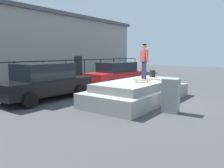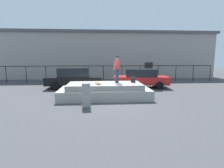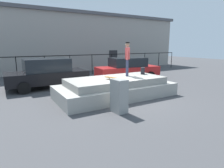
{
  "view_description": "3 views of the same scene",
  "coord_description": "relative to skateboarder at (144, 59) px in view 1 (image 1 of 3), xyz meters",
  "views": [
    {
      "loc": [
        -9.04,
        -4.66,
        2.21
      ],
      "look_at": [
        -0.72,
        1.55,
        0.77
      ],
      "focal_mm": 35.18,
      "sensor_mm": 36.0,
      "label": 1
    },
    {
      "loc": [
        -0.54,
        -10.89,
        2.65
      ],
      "look_at": [
        0.45,
        1.77,
        0.69
      ],
      "focal_mm": 28.16,
      "sensor_mm": 36.0,
      "label": 2
    },
    {
      "loc": [
        -4.94,
        -7.38,
        2.52
      ],
      "look_at": [
        0.04,
        1.07,
        0.5
      ],
      "focal_mm": 30.18,
      "sensor_mm": 36.0,
      "label": 3
    }
  ],
  "objects": [
    {
      "name": "utility_box",
      "position": [
        -1.89,
        -2.18,
        -1.31
      ],
      "size": [
        0.49,
        0.64,
        1.28
      ],
      "primitive_type": "cube",
      "rotation": [
        0.0,
        0.0,
        0.09
      ],
      "color": "gray",
      "rests_on": "ground_plane"
    },
    {
      "name": "backpack",
      "position": [
        1.11,
        0.08,
        -0.82
      ],
      "size": [
        0.33,
        0.34,
        0.37
      ],
      "primitive_type": "cube",
      "rotation": [
        0.0,
        0.0,
        4.09
      ],
      "color": "black",
      "rests_on": "concrete_ledge"
    },
    {
      "name": "car_black_sedan_near",
      "position": [
        -3.28,
        3.64,
        -1.06
      ],
      "size": [
        4.63,
        2.23,
        1.75
      ],
      "color": "black",
      "rests_on": "ground_plane"
    },
    {
      "name": "ground_plane",
      "position": [
        -0.68,
        -0.59,
        -1.95
      ],
      "size": [
        60.0,
        60.0,
        0.0
      ],
      "primitive_type": "plane",
      "color": "#424244"
    },
    {
      "name": "fence_row",
      "position": [
        -0.68,
        7.25,
        -0.73
      ],
      "size": [
        24.06,
        0.06,
        1.75
      ],
      "color": "black",
      "rests_on": "ground_plane"
    },
    {
      "name": "car_red_sedan_mid",
      "position": [
        2.43,
        3.38,
        -1.11
      ],
      "size": [
        4.82,
        2.34,
        1.63
      ],
      "color": "#B21E1E",
      "rests_on": "ground_plane"
    },
    {
      "name": "skateboard",
      "position": [
        -1.26,
        -0.59,
        -0.9
      ],
      "size": [
        0.46,
        0.79,
        0.12
      ],
      "color": "brown",
      "rests_on": "concrete_ledge"
    },
    {
      "name": "concrete_ledge",
      "position": [
        -0.81,
        -0.21,
        -1.51
      ],
      "size": [
        5.8,
        2.7,
        0.95
      ],
      "color": "#9E9B93",
      "rests_on": "ground_plane"
    },
    {
      "name": "skateboarder",
      "position": [
        0.0,
        0.0,
        0.0
      ],
      "size": [
        0.57,
        0.77,
        1.73
      ],
      "color": "#2D334C",
      "rests_on": "concrete_ledge"
    }
  ]
}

